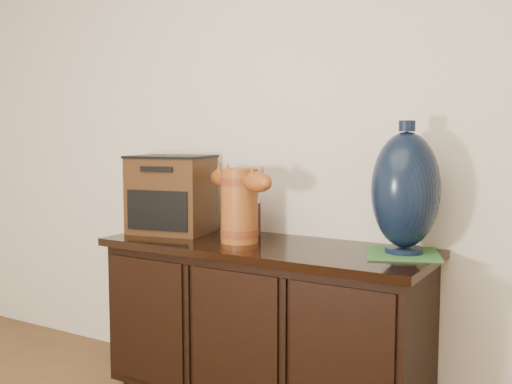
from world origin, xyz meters
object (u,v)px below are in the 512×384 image
Objects in this scene: tv_radio at (172,194)px; terracotta_vessel at (240,201)px; sideboard at (265,326)px; spray_can at (254,216)px; lamp_base at (405,190)px.

terracotta_vessel is at bearing -18.99° from tv_radio.
spray_can is (-0.16, 0.18, 0.46)m from sideboard.
terracotta_vessel is 0.86× the size of lamp_base.
lamp_base is 2.92× the size of spray_can.
spray_can is at bearing 132.20° from sideboard.
sideboard is at bearing -172.50° from lamp_base.
sideboard is 0.78m from tv_radio.
sideboard is at bearing -47.80° from spray_can.
tv_radio is at bearing 176.57° from sideboard.
tv_radio reaches higher than spray_can.
lamp_base reaches higher than spray_can.
lamp_base is (1.14, 0.05, 0.07)m from tv_radio.
sideboard is 8.15× the size of spray_can.
sideboard is 3.24× the size of terracotta_vessel.
tv_radio is 0.42m from spray_can.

